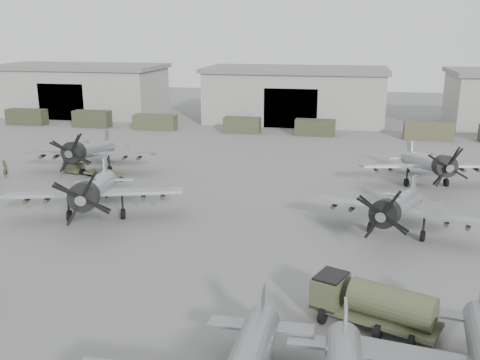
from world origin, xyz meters
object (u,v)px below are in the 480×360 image
object	(u,v)px
ground_crew	(5,169)
fuel_tanker	(373,302)
aircraft_far_1	(429,163)
aircraft_mid_1	(94,190)
aircraft_far_0	(88,150)
tug_trailer	(85,170)
aircraft_mid_2	(397,207)

from	to	relation	value
ground_crew	fuel_tanker	bearing A→B (deg)	-127.63
fuel_tanker	ground_crew	xyz separation A→B (m)	(-35.44, 21.70, -0.47)
aircraft_far_1	aircraft_mid_1	bearing A→B (deg)	-162.85
aircraft_mid_1	aircraft_far_0	size ratio (longest dim) A/B	1.01
fuel_tanker	aircraft_far_0	bearing A→B (deg)	160.09
fuel_tanker	aircraft_mid_1	bearing A→B (deg)	172.22
aircraft_mid_1	tug_trailer	xyz separation A→B (m)	(-7.27, 12.41, -1.95)
fuel_tanker	tug_trailer	distance (m)	37.07
aircraft_far_0	fuel_tanker	xyz separation A→B (m)	(27.86, -24.95, -1.08)
tug_trailer	aircraft_mid_1	bearing A→B (deg)	-41.19
aircraft_mid_1	tug_trailer	world-z (taller)	aircraft_mid_1
fuel_tanker	ground_crew	bearing A→B (deg)	170.45
aircraft_mid_1	fuel_tanker	size ratio (longest dim) A/B	2.08
aircraft_far_1	ground_crew	size ratio (longest dim) A/B	6.94
aircraft_mid_1	aircraft_mid_2	world-z (taller)	aircraft_mid_1
aircraft_mid_1	ground_crew	bearing A→B (deg)	128.79
aircraft_mid_2	aircraft_mid_1	bearing A→B (deg)	-160.02
aircraft_far_1	fuel_tanker	bearing A→B (deg)	-114.78
aircraft_mid_2	ground_crew	world-z (taller)	aircraft_mid_2
aircraft_far_0	ground_crew	bearing A→B (deg)	-164.53
aircraft_far_0	aircraft_mid_2	bearing A→B (deg)	-29.63
ground_crew	tug_trailer	bearing A→B (deg)	-77.10
tug_trailer	aircraft_mid_2	bearing A→B (deg)	-2.17
fuel_tanker	tug_trailer	world-z (taller)	fuel_tanker
ground_crew	aircraft_mid_2	bearing A→B (deg)	-109.30
aircraft_far_0	ground_crew	world-z (taller)	aircraft_far_0
aircraft_mid_2	ground_crew	size ratio (longest dim) A/B	6.76
aircraft_mid_2	aircraft_far_1	world-z (taller)	aircraft_far_1
aircraft_mid_2	tug_trailer	distance (m)	32.20
ground_crew	aircraft_far_0	bearing A→B (deg)	-72.93
fuel_tanker	ground_crew	size ratio (longest dim) A/B	3.58
tug_trailer	fuel_tanker	bearing A→B (deg)	-22.43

